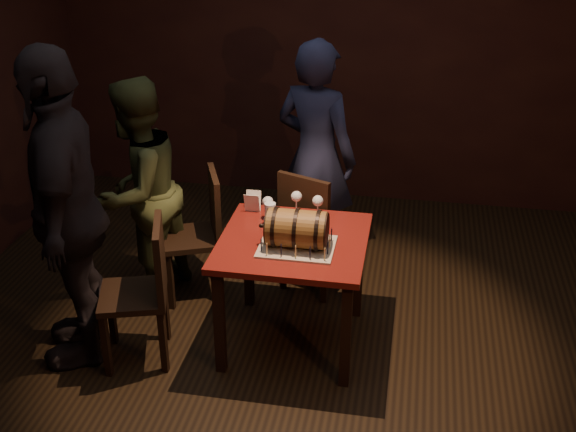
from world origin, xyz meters
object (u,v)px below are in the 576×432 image
Objects in this scene: person_back at (316,157)px; pub_table at (293,255)px; wine_glass_mid at (296,197)px; person_left_rear at (138,192)px; person_left_front at (67,210)px; pint_of_ale at (270,215)px; chair_back at (311,226)px; chair_left_rear at (202,228)px; barrel_cake at (297,229)px; wine_glass_left at (268,203)px; chair_left_front at (145,285)px; wine_glass_right at (318,202)px.

pub_table is at bearing 112.61° from person_back.
wine_glass_mid is 0.10× the size of person_left_rear.
person_back is at bearing 118.95° from person_left_front.
chair_back is (0.19, 0.48, -0.30)m from pint_of_ale.
barrel_cake is at bearing -36.37° from chair_left_rear.
person_back is 0.89× the size of person_left_front.
barrel_cake reaches higher than pint_of_ale.
wine_glass_left is 0.92m from chair_left_front.
wine_glass_mid is at bearing 35.21° from wine_glass_left.
wine_glass_right is at bearing 13.38° from wine_glass_left.
wine_glass_right is 0.92m from chair_left_rear.
pint_of_ale is 0.16× the size of chair_left_front.
wine_glass_mid is at bearing 39.92° from chair_left_front.
pub_table is at bearing -43.63° from pint_of_ale.
wine_glass_mid is 1.07× the size of pint_of_ale.
chair_back reaches higher than wine_glass_right.
chair_back is 0.55m from person_back.
person_left_rear reaches higher than chair_back.
person_left_rear is at bearing 156.93° from barrel_cake.
person_back reaches higher than barrel_cake.
person_back reaches higher than pint_of_ale.
chair_left_rear is (-0.69, 0.11, -0.34)m from wine_glass_mid.
wine_glass_mid is 0.45m from chair_back.
wine_glass_right is 1.07× the size of pint_of_ale.
chair_left_front is (-0.85, -0.32, -0.12)m from pub_table.
person_left_rear reaches higher than wine_glass_left.
chair_left_front is (-0.68, -0.49, -0.30)m from pint_of_ale.
wine_glass_mid is 1.43m from person_left_front.
person_back is 1.31m from person_left_rear.
chair_left_rear is 0.51m from person_left_rear.
chair_left_rear is at bearing 116.63° from person_left_rear.
wine_glass_mid is 0.15m from wine_glass_right.
chair_back is (0.01, 0.65, -0.12)m from pub_table.
pint_of_ale is 1.23m from person_left_front.
pub_table is at bearing -49.28° from wine_glass_left.
pub_table is 0.31m from pint_of_ale.
person_left_rear is (-1.14, -0.65, -0.08)m from person_back.
chair_left_front is (-0.81, -0.68, -0.34)m from wine_glass_mid.
wine_glass_mid is at bearing 100.23° from barrel_cake.
pub_table is 0.43m from wine_glass_mid.
person_left_front is (-1.27, -1.39, 0.11)m from person_back.
person_left_rear is (-0.42, -0.06, 0.27)m from chair_left_rear.
chair_back is (-0.03, 0.74, -0.35)m from barrel_cake.
barrel_cake reaches higher than chair_left_rear.
person_back is (-0.03, 0.42, 0.35)m from chair_back.
person_left_front reaches higher than wine_glass_right.
person_left_front is (-1.29, -0.32, 0.35)m from pub_table.
chair_back is 0.47× the size of person_left_front.
person_left_front is (-1.30, -0.97, 0.47)m from chair_back.
pint_of_ale is at bearing 35.87° from chair_left_front.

